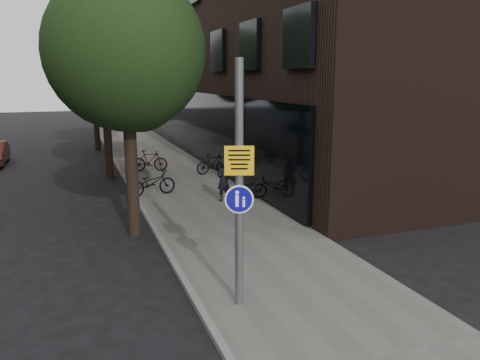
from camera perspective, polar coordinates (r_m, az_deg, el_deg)
name	(u,v)px	position (r m, az deg, el deg)	size (l,w,h in m)	color
ground	(277,284)	(10.94, 4.59, -12.51)	(120.00, 120.00, 0.00)	black
sidewalk	(185,186)	(20.03, -6.68, -0.74)	(4.50, 60.00, 0.12)	#605E59
curb_edge	(132,190)	(19.65, -13.07, -1.23)	(0.15, 60.00, 0.13)	slate
building_right_dark_brick	(259,11)	(33.77, 2.38, 19.94)	(12.00, 40.00, 18.00)	black
street_tree_near	(128,58)	(13.74, -13.50, 14.21)	(4.40, 4.40, 7.50)	black
street_tree_mid	(105,65)	(22.20, -16.17, 13.30)	(5.00, 5.00, 7.80)	black
street_tree_far	(94,68)	(31.18, -17.41, 12.85)	(5.00, 5.00, 7.80)	black
signpost	(239,186)	(8.97, -0.10, -0.75)	(0.54, 0.21, 4.84)	#595B5E
pedestrian	(223,180)	(17.19, -2.04, 0.00)	(0.57, 0.37, 1.56)	black
parked_bike_facade_near	(245,189)	(17.35, 0.57, -1.06)	(0.57, 1.64, 0.86)	black
parked_bike_facade_far	(213,164)	(22.04, -3.37, 1.99)	(0.46, 1.62, 0.97)	black
parked_bike_curb_near	(152,183)	(18.34, -10.74, -0.33)	(0.66, 1.89, 0.99)	black
parked_bike_curb_far	(150,161)	(23.11, -10.96, 2.34)	(0.48, 1.71, 1.03)	black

